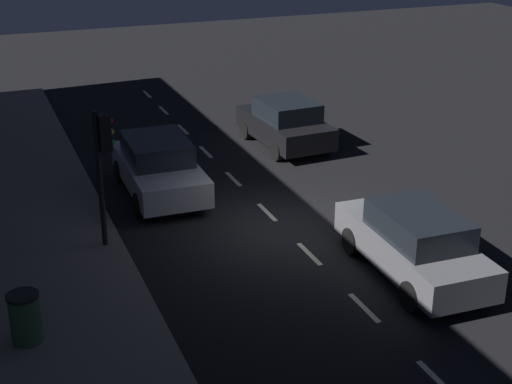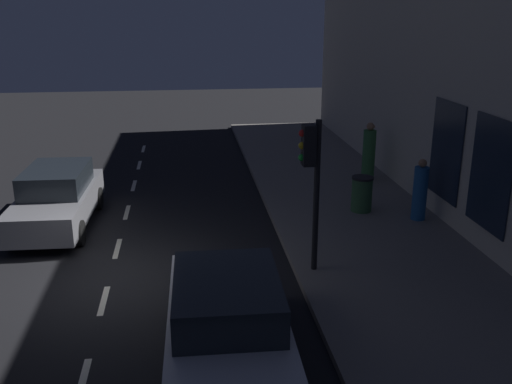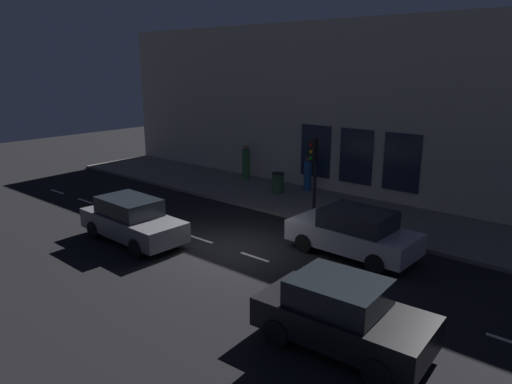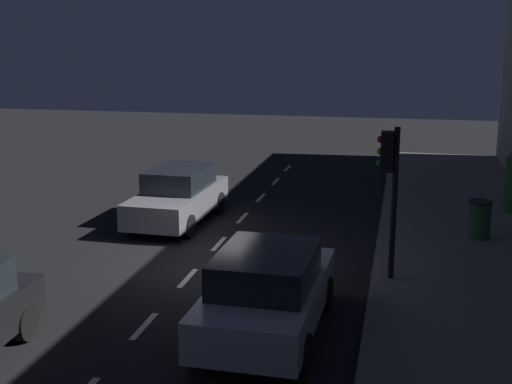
{
  "view_description": "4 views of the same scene",
  "coord_description": "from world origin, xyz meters",
  "px_view_note": "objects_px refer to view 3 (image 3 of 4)",
  "views": [
    {
      "loc": [
        6.98,
        15.65,
        8.05
      ],
      "look_at": [
        1.2,
        1.22,
        1.62
      ],
      "focal_mm": 52.24,
      "sensor_mm": 36.0,
      "label": 1
    },
    {
      "loc": [
        1.74,
        -11.39,
        5.54
      ],
      "look_at": [
        3.35,
        1.27,
        1.41
      ],
      "focal_mm": 39.8,
      "sensor_mm": 36.0,
      "label": 2
    },
    {
      "loc": [
        -11.17,
        -10.47,
        6.17
      ],
      "look_at": [
        1.06,
        -0.17,
        1.87
      ],
      "focal_mm": 33.36,
      "sensor_mm": 36.0,
      "label": 3
    },
    {
      "loc": [
        4.54,
        -14.55,
        5.28
      ],
      "look_at": [
        1.39,
        -0.24,
        1.87
      ],
      "focal_mm": 47.48,
      "sensor_mm": 36.0,
      "label": 4
    }
  ],
  "objects_px": {
    "parked_car_2": "(342,314)",
    "pedestrian_0": "(308,175)",
    "traffic_light": "(314,162)",
    "trash_bin": "(278,183)",
    "pedestrian_1": "(246,163)",
    "parked_car_1": "(132,220)",
    "parked_car_0": "(354,232)"
  },
  "relations": [
    {
      "from": "pedestrian_0",
      "to": "trash_bin",
      "type": "xyz_separation_m",
      "value": [
        -1.32,
        0.84,
        -0.27
      ]
    },
    {
      "from": "parked_car_2",
      "to": "pedestrian_1",
      "type": "relative_size",
      "value": 2.1
    },
    {
      "from": "parked_car_0",
      "to": "pedestrian_0",
      "type": "height_order",
      "value": "pedestrian_0"
    },
    {
      "from": "parked_car_0",
      "to": "pedestrian_0",
      "type": "distance_m",
      "value": 7.92
    },
    {
      "from": "parked_car_1",
      "to": "trash_bin",
      "type": "distance_m",
      "value": 8.24
    },
    {
      "from": "trash_bin",
      "to": "pedestrian_0",
      "type": "bearing_deg",
      "value": -32.52
    },
    {
      "from": "traffic_light",
      "to": "pedestrian_0",
      "type": "bearing_deg",
      "value": 36.49
    },
    {
      "from": "traffic_light",
      "to": "pedestrian_0",
      "type": "relative_size",
      "value": 1.96
    },
    {
      "from": "parked_car_2",
      "to": "traffic_light",
      "type": "bearing_deg",
      "value": -144.87
    },
    {
      "from": "trash_bin",
      "to": "parked_car_1",
      "type": "bearing_deg",
      "value": 178.25
    },
    {
      "from": "trash_bin",
      "to": "parked_car_0",
      "type": "bearing_deg",
      "value": -123.44
    },
    {
      "from": "traffic_light",
      "to": "trash_bin",
      "type": "height_order",
      "value": "traffic_light"
    },
    {
      "from": "parked_car_1",
      "to": "pedestrian_0",
      "type": "bearing_deg",
      "value": 175.36
    },
    {
      "from": "parked_car_1",
      "to": "trash_bin",
      "type": "height_order",
      "value": "parked_car_1"
    },
    {
      "from": "parked_car_0",
      "to": "pedestrian_0",
      "type": "xyz_separation_m",
      "value": [
        5.58,
        5.62,
        0.12
      ]
    },
    {
      "from": "parked_car_2",
      "to": "pedestrian_0",
      "type": "relative_size",
      "value": 2.37
    },
    {
      "from": "traffic_light",
      "to": "parked_car_1",
      "type": "bearing_deg",
      "value": 147.88
    },
    {
      "from": "pedestrian_1",
      "to": "pedestrian_0",
      "type": "bearing_deg",
      "value": 32.46
    },
    {
      "from": "pedestrian_1",
      "to": "trash_bin",
      "type": "distance_m",
      "value": 3.32
    },
    {
      "from": "pedestrian_0",
      "to": "parked_car_1",
      "type": "bearing_deg",
      "value": -9.06
    },
    {
      "from": "parked_car_0",
      "to": "trash_bin",
      "type": "height_order",
      "value": "parked_car_0"
    },
    {
      "from": "traffic_light",
      "to": "parked_car_2",
      "type": "distance_m",
      "value": 8.94
    },
    {
      "from": "parked_car_0",
      "to": "parked_car_1",
      "type": "height_order",
      "value": "same"
    },
    {
      "from": "traffic_light",
      "to": "parked_car_2",
      "type": "height_order",
      "value": "traffic_light"
    },
    {
      "from": "pedestrian_0",
      "to": "pedestrian_1",
      "type": "relative_size",
      "value": 0.89
    },
    {
      "from": "pedestrian_0",
      "to": "trash_bin",
      "type": "distance_m",
      "value": 1.58
    },
    {
      "from": "parked_car_2",
      "to": "pedestrian_0",
      "type": "distance_m",
      "value": 13.25
    },
    {
      "from": "traffic_light",
      "to": "trash_bin",
      "type": "relative_size",
      "value": 3.32
    },
    {
      "from": "traffic_light",
      "to": "parked_car_0",
      "type": "distance_m",
      "value": 3.95
    },
    {
      "from": "pedestrian_0",
      "to": "pedestrian_1",
      "type": "height_order",
      "value": "pedestrian_1"
    },
    {
      "from": "parked_car_0",
      "to": "trash_bin",
      "type": "relative_size",
      "value": 4.37
    },
    {
      "from": "traffic_light",
      "to": "parked_car_1",
      "type": "xyz_separation_m",
      "value": [
        -5.96,
        3.74,
        -1.68
      ]
    }
  ]
}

